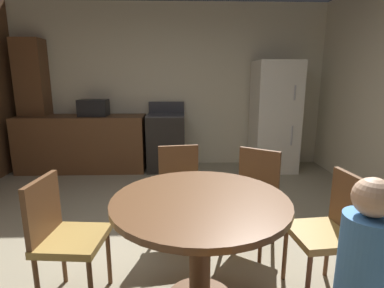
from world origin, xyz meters
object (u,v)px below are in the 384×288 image
oven_range (166,142)px  chair_northeast (253,192)px  chair_north (180,187)px  chair_east (332,227)px  refrigerator (274,117)px  person_child (361,286)px  microwave (94,108)px  chair_west (62,232)px  dining_table (200,223)px

oven_range → chair_northeast: bearing=-69.1°
chair_north → chair_east: bearing=43.6°
refrigerator → person_child: size_ratio=1.61×
oven_range → refrigerator: bearing=-1.7°
chair_northeast → chair_east: (0.38, -0.66, 0.00)m
microwave → chair_northeast: bearing=-48.8°
chair_west → chair_east: size_ratio=1.00×
dining_table → chair_east: chair_east is taller
microwave → person_child: microwave is taller
chair_east → oven_range: bearing=-72.3°
oven_range → chair_northeast: 2.50m
microwave → dining_table: bearing=-63.7°
dining_table → person_child: 0.91m
chair_north → person_child: person_child is taller
dining_table → chair_north: chair_north is taller
refrigerator → person_child: bearing=-101.0°
chair_east → microwave: bearing=-56.4°
chair_north → chair_east: (1.03, -0.81, 0.00)m
refrigerator → chair_north: size_ratio=2.02×
dining_table → chair_west: size_ratio=1.28×
oven_range → chair_west: (-0.53, -3.00, 0.03)m
chair_west → person_child: person_child is taller
chair_northeast → chair_east: bearing=65.3°
oven_range → chair_northeast: oven_range is taller
microwave → chair_northeast: size_ratio=0.51×
refrigerator → chair_north: (-1.52, -2.12, -0.38)m
person_child → dining_table: bearing=0.0°
chair_west → chair_northeast: 1.57m
chair_north → chair_northeast: bearing=68.3°
refrigerator → person_child: refrigerator is taller
chair_northeast → person_child: bearing=42.3°
chair_northeast → oven_range: bearing=-123.9°
person_child → microwave: bearing=-18.3°
refrigerator → chair_northeast: refrigerator is taller
oven_range → person_child: (1.06, -3.67, 0.11)m
chair_east → person_child: size_ratio=0.80×
refrigerator → microwave: size_ratio=4.00×
chair_west → person_child: (1.59, -0.67, 0.08)m
refrigerator → chair_east: 3.00m
refrigerator → chair_north: bearing=-125.6°
oven_range → chair_west: size_ratio=1.26×
chair_west → chair_east: same height
chair_north → chair_east: 1.31m
person_child → oven_range: bearing=-33.2°
chair_west → chair_north: bearing=51.6°
refrigerator → chair_northeast: bearing=-110.8°
refrigerator → microwave: (-2.91, 0.05, 0.15)m
oven_range → dining_table: size_ratio=0.99×
dining_table → person_child: bearing=-40.6°
chair_northeast → dining_table: bearing=0.0°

